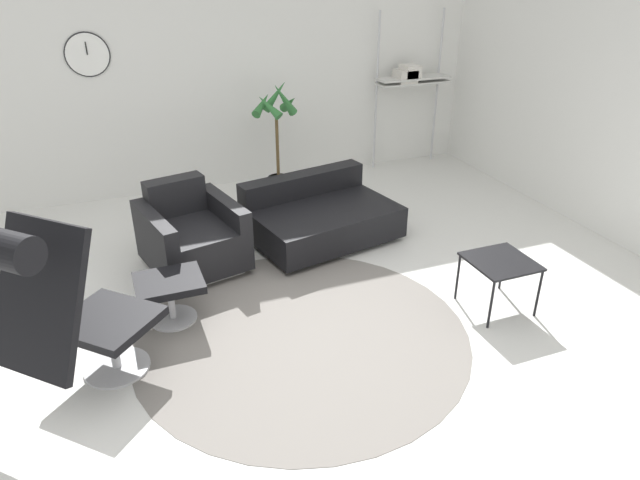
{
  "coord_description": "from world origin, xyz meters",
  "views": [
    {
      "loc": [
        -1.09,
        -3.48,
        2.55
      ],
      "look_at": [
        0.35,
        0.2,
        0.55
      ],
      "focal_mm": 32.0,
      "sensor_mm": 36.0,
      "label": 1
    }
  ],
  "objects_px": {
    "ottoman": "(170,290)",
    "couch_low": "(320,218)",
    "lounge_chair": "(54,297)",
    "potted_plant": "(277,141)",
    "shelf_unit": "(410,78)",
    "side_table": "(500,265)",
    "armchair_red": "(191,238)"
  },
  "relations": [
    {
      "from": "couch_low",
      "to": "shelf_unit",
      "type": "relative_size",
      "value": 0.78
    },
    {
      "from": "lounge_chair",
      "to": "side_table",
      "type": "relative_size",
      "value": 2.8
    },
    {
      "from": "shelf_unit",
      "to": "armchair_red",
      "type": "bearing_deg",
      "value": -151.19
    },
    {
      "from": "armchair_red",
      "to": "couch_low",
      "type": "height_order",
      "value": "armchair_red"
    },
    {
      "from": "lounge_chair",
      "to": "ottoman",
      "type": "relative_size",
      "value": 2.68
    },
    {
      "from": "side_table",
      "to": "ottoman",
      "type": "bearing_deg",
      "value": 162.61
    },
    {
      "from": "side_table",
      "to": "shelf_unit",
      "type": "bearing_deg",
      "value": 73.45
    },
    {
      "from": "ottoman",
      "to": "side_table",
      "type": "distance_m",
      "value": 2.54
    },
    {
      "from": "ottoman",
      "to": "shelf_unit",
      "type": "relative_size",
      "value": 0.26
    },
    {
      "from": "ottoman",
      "to": "potted_plant",
      "type": "bearing_deg",
      "value": 53.9
    },
    {
      "from": "ottoman",
      "to": "shelf_unit",
      "type": "xyz_separation_m",
      "value": [
        3.39,
        2.48,
        0.88
      ]
    },
    {
      "from": "lounge_chair",
      "to": "potted_plant",
      "type": "bearing_deg",
      "value": 96.22
    },
    {
      "from": "ottoman",
      "to": "side_table",
      "type": "bearing_deg",
      "value": -17.39
    },
    {
      "from": "couch_low",
      "to": "potted_plant",
      "type": "relative_size",
      "value": 1.12
    },
    {
      "from": "lounge_chair",
      "to": "couch_low",
      "type": "relative_size",
      "value": 0.88
    },
    {
      "from": "side_table",
      "to": "shelf_unit",
      "type": "xyz_separation_m",
      "value": [
        0.96,
        3.24,
        0.76
      ]
    },
    {
      "from": "ottoman",
      "to": "couch_low",
      "type": "distance_m",
      "value": 1.82
    },
    {
      "from": "potted_plant",
      "to": "shelf_unit",
      "type": "distance_m",
      "value": 1.96
    },
    {
      "from": "ottoman",
      "to": "shelf_unit",
      "type": "distance_m",
      "value": 4.29
    },
    {
      "from": "potted_plant",
      "to": "couch_low",
      "type": "bearing_deg",
      "value": -87.77
    },
    {
      "from": "lounge_chair",
      "to": "potted_plant",
      "type": "distance_m",
      "value": 3.57
    },
    {
      "from": "lounge_chair",
      "to": "potted_plant",
      "type": "height_order",
      "value": "potted_plant"
    },
    {
      "from": "couch_low",
      "to": "side_table",
      "type": "relative_size",
      "value": 3.17
    },
    {
      "from": "lounge_chair",
      "to": "armchair_red",
      "type": "distance_m",
      "value": 1.86
    },
    {
      "from": "couch_low",
      "to": "side_table",
      "type": "distance_m",
      "value": 1.88
    },
    {
      "from": "armchair_red",
      "to": "side_table",
      "type": "distance_m",
      "value": 2.63
    },
    {
      "from": "lounge_chair",
      "to": "ottoman",
      "type": "height_order",
      "value": "lounge_chair"
    },
    {
      "from": "side_table",
      "to": "potted_plant",
      "type": "xyz_separation_m",
      "value": [
        -0.89,
        2.86,
        0.27
      ]
    },
    {
      "from": "armchair_red",
      "to": "side_table",
      "type": "xyz_separation_m",
      "value": [
        2.12,
        -1.55,
        0.1
      ]
    },
    {
      "from": "potted_plant",
      "to": "side_table",
      "type": "bearing_deg",
      "value": -72.62
    },
    {
      "from": "lounge_chair",
      "to": "side_table",
      "type": "xyz_separation_m",
      "value": [
        3.11,
        -0.06,
        -0.39
      ]
    },
    {
      "from": "lounge_chair",
      "to": "couch_low",
      "type": "bearing_deg",
      "value": 80.02
    }
  ]
}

